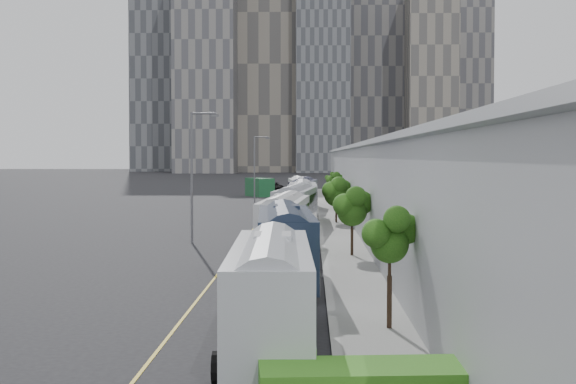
{
  "coord_description": "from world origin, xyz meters",
  "views": [
    {
      "loc": [
        3.33,
        -22.84,
        6.17
      ],
      "look_at": [
        1.35,
        54.9,
        3.0
      ],
      "focal_mm": 55.0,
      "sensor_mm": 36.0,
      "label": 1
    }
  ],
  "objects_px": {
    "bus_2": "(284,227)",
    "street_lamp_far": "(256,165)",
    "shipping_container": "(260,187)",
    "bus_4": "(303,204)",
    "bus_3": "(296,212)",
    "bus_5": "(304,197)",
    "bus_0": "(271,303)",
    "street_lamp_near": "(194,168)",
    "bus_1": "(285,251)",
    "suv": "(275,186)",
    "bus_6": "(300,193)"
  },
  "relations": [
    {
      "from": "bus_3",
      "to": "bus_0",
      "type": "bearing_deg",
      "value": -85.18
    },
    {
      "from": "bus_5",
      "to": "street_lamp_far",
      "type": "bearing_deg",
      "value": 119.86
    },
    {
      "from": "bus_1",
      "to": "shipping_container",
      "type": "relative_size",
      "value": 2.13
    },
    {
      "from": "shipping_container",
      "to": "suv",
      "type": "relative_size",
      "value": 1.14
    },
    {
      "from": "bus_1",
      "to": "bus_2",
      "type": "distance_m",
      "value": 14.58
    },
    {
      "from": "bus_3",
      "to": "street_lamp_near",
      "type": "height_order",
      "value": "street_lamp_near"
    },
    {
      "from": "shipping_container",
      "to": "bus_4",
      "type": "bearing_deg",
      "value": -106.53
    },
    {
      "from": "bus_2",
      "to": "bus_5",
      "type": "height_order",
      "value": "bus_5"
    },
    {
      "from": "bus_2",
      "to": "street_lamp_near",
      "type": "relative_size",
      "value": 1.36
    },
    {
      "from": "bus_6",
      "to": "shipping_container",
      "type": "bearing_deg",
      "value": 101.99
    },
    {
      "from": "bus_6",
      "to": "suv",
      "type": "distance_m",
      "value": 45.85
    },
    {
      "from": "bus_2",
      "to": "street_lamp_far",
      "type": "bearing_deg",
      "value": 98.85
    },
    {
      "from": "bus_3",
      "to": "street_lamp_far",
      "type": "relative_size",
      "value": 1.5
    },
    {
      "from": "bus_2",
      "to": "bus_6",
      "type": "bearing_deg",
      "value": 93.1
    },
    {
      "from": "bus_5",
      "to": "bus_3",
      "type": "bearing_deg",
      "value": -87.97
    },
    {
      "from": "bus_6",
      "to": "street_lamp_near",
      "type": "xyz_separation_m",
      "value": [
        -6.86,
        -49.62,
        3.85
      ]
    },
    {
      "from": "bus_3",
      "to": "shipping_container",
      "type": "bearing_deg",
      "value": 100.94
    },
    {
      "from": "bus_4",
      "to": "shipping_container",
      "type": "xyz_separation_m",
      "value": [
        -7.04,
        50.29,
        -0.2
      ]
    },
    {
      "from": "bus_0",
      "to": "bus_4",
      "type": "height_order",
      "value": "bus_4"
    },
    {
      "from": "shipping_container",
      "to": "bus_1",
      "type": "bearing_deg",
      "value": -110.42
    },
    {
      "from": "bus_4",
      "to": "suv",
      "type": "xyz_separation_m",
      "value": [
        -5.66,
        73.05,
        -0.87
      ]
    },
    {
      "from": "bus_5",
      "to": "bus_4",
      "type": "bearing_deg",
      "value": -87.02
    },
    {
      "from": "bus_0",
      "to": "bus_6",
      "type": "xyz_separation_m",
      "value": [
        -0.13,
        84.1,
        -0.03
      ]
    },
    {
      "from": "bus_0",
      "to": "bus_1",
      "type": "bearing_deg",
      "value": 88.19
    },
    {
      "from": "bus_0",
      "to": "street_lamp_far",
      "type": "height_order",
      "value": "street_lamp_far"
    },
    {
      "from": "bus_3",
      "to": "bus_5",
      "type": "height_order",
      "value": "bus_3"
    },
    {
      "from": "street_lamp_far",
      "to": "bus_3",
      "type": "bearing_deg",
      "value": -81.8
    },
    {
      "from": "bus_0",
      "to": "bus_2",
      "type": "xyz_separation_m",
      "value": [
        -0.44,
        29.19,
        0.03
      ]
    },
    {
      "from": "bus_3",
      "to": "street_lamp_near",
      "type": "distance_m",
      "value": 12.95
    },
    {
      "from": "bus_1",
      "to": "street_lamp_near",
      "type": "distance_m",
      "value": 21.41
    },
    {
      "from": "shipping_container",
      "to": "street_lamp_far",
      "type": "bearing_deg",
      "value": -112.42
    },
    {
      "from": "bus_5",
      "to": "suv",
      "type": "xyz_separation_m",
      "value": [
        -5.65,
        57.08,
        -0.82
      ]
    },
    {
      "from": "bus_4",
      "to": "street_lamp_far",
      "type": "height_order",
      "value": "street_lamp_far"
    },
    {
      "from": "street_lamp_far",
      "to": "street_lamp_near",
      "type": "bearing_deg",
      "value": -91.43
    },
    {
      "from": "suv",
      "to": "street_lamp_far",
      "type": "bearing_deg",
      "value": -104.45
    },
    {
      "from": "bus_1",
      "to": "bus_4",
      "type": "relative_size",
      "value": 0.99
    },
    {
      "from": "bus_1",
      "to": "shipping_container",
      "type": "distance_m",
      "value": 92.53
    },
    {
      "from": "bus_2",
      "to": "bus_5",
      "type": "bearing_deg",
      "value": 92.18
    },
    {
      "from": "bus_2",
      "to": "bus_3",
      "type": "height_order",
      "value": "bus_3"
    },
    {
      "from": "street_lamp_near",
      "to": "bus_6",
      "type": "bearing_deg",
      "value": 82.13
    },
    {
      "from": "street_lamp_near",
      "to": "bus_3",
      "type": "bearing_deg",
      "value": 55.34
    },
    {
      "from": "bus_3",
      "to": "street_lamp_far",
      "type": "xyz_separation_m",
      "value": [
        -5.79,
        40.18,
        3.45
      ]
    },
    {
      "from": "bus_2",
      "to": "shipping_container",
      "type": "relative_size",
      "value": 2.09
    },
    {
      "from": "bus_0",
      "to": "bus_5",
      "type": "relative_size",
      "value": 0.97
    },
    {
      "from": "bus_2",
      "to": "street_lamp_far",
      "type": "relative_size",
      "value": 1.45
    },
    {
      "from": "bus_3",
      "to": "bus_6",
      "type": "relative_size",
      "value": 1.07
    },
    {
      "from": "bus_4",
      "to": "suv",
      "type": "height_order",
      "value": "bus_4"
    },
    {
      "from": "bus_2",
      "to": "suv",
      "type": "bearing_deg",
      "value": 96.1
    },
    {
      "from": "bus_1",
      "to": "street_lamp_far",
      "type": "relative_size",
      "value": 1.48
    },
    {
      "from": "bus_6",
      "to": "street_lamp_far",
      "type": "xyz_separation_m",
      "value": [
        -5.6,
        0.76,
        3.56
      ]
    }
  ]
}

